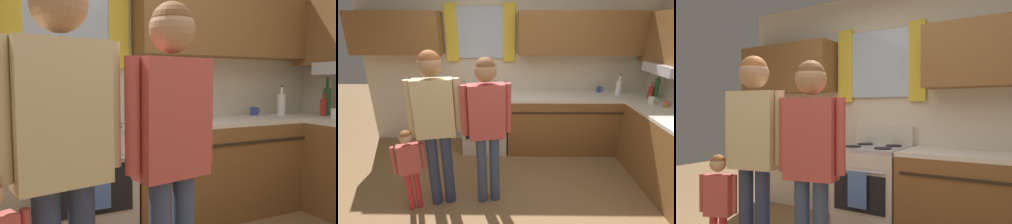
{
  "view_description": "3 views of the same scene",
  "coord_description": "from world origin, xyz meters",
  "views": [
    {
      "loc": [
        -0.92,
        -1.2,
        1.26
      ],
      "look_at": [
        -0.03,
        0.67,
        1.07
      ],
      "focal_mm": 37.44,
      "sensor_mm": 36.0,
      "label": 1
    },
    {
      "loc": [
        0.03,
        -1.93,
        1.89
      ],
      "look_at": [
        0.0,
        0.54,
        0.99
      ],
      "focal_mm": 25.03,
      "sensor_mm": 36.0,
      "label": 2
    },
    {
      "loc": [
        1.21,
        -1.56,
        1.28
      ],
      "look_at": [
        -0.09,
        0.56,
        1.27
      ],
      "focal_mm": 35.71,
      "sensor_mm": 36.0,
      "label": 3
    }
  ],
  "objects": [
    {
      "name": "stove_oven",
      "position": [
        -0.33,
        1.54,
        0.47
      ],
      "size": [
        0.67,
        0.67,
        1.1
      ],
      "color": "beige",
      "rests_on": "ground"
    },
    {
      "name": "small_child",
      "position": [
        -0.98,
        0.14,
        0.58
      ],
      "size": [
        0.3,
        0.16,
        0.93
      ],
      "color": "red",
      "rests_on": "ground"
    },
    {
      "name": "adult_in_plaid",
      "position": [
        -0.19,
        0.28,
        1.02
      ],
      "size": [
        0.5,
        0.22,
        1.62
      ],
      "color": "#38476B",
      "rests_on": "ground"
    },
    {
      "name": "adult_holding_child",
      "position": [
        -0.7,
        0.24,
        1.07
      ],
      "size": [
        0.52,
        0.23,
        1.69
      ],
      "color": "#2D3856",
      "rests_on": "ground"
    },
    {
      "name": "back_wall_unit",
      "position": [
        0.04,
        1.82,
        1.48
      ],
      "size": [
        4.6,
        0.42,
        2.6
      ],
      "color": "beige",
      "rests_on": "ground"
    }
  ]
}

